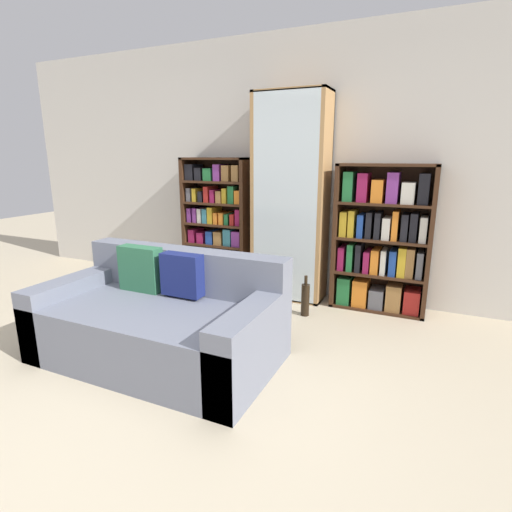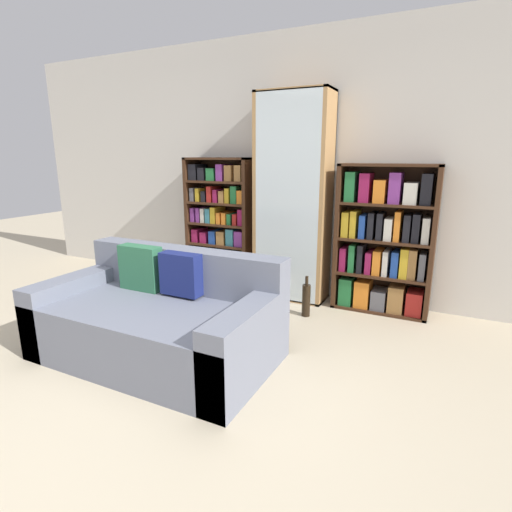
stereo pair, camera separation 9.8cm
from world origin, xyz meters
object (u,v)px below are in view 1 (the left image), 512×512
(wine_bottle, at_px, (305,299))
(bookshelf_right, at_px, (382,243))
(couch, at_px, (161,321))
(bookshelf_left, at_px, (219,225))
(display_cabinet, at_px, (291,200))

(wine_bottle, bearing_deg, bookshelf_right, 38.11)
(wine_bottle, bearing_deg, couch, -121.69)
(couch, xyz_separation_m, wine_bottle, (0.75, 1.21, -0.12))
(bookshelf_left, distance_m, bookshelf_right, 1.80)
(couch, height_order, bookshelf_left, bookshelf_left)
(couch, height_order, wine_bottle, couch)
(bookshelf_left, height_order, bookshelf_right, bookshelf_left)
(display_cabinet, relative_size, bookshelf_right, 1.48)
(wine_bottle, bearing_deg, display_cabinet, 125.78)
(display_cabinet, xyz_separation_m, bookshelf_right, (0.93, 0.01, -0.37))
(couch, bearing_deg, wine_bottle, 58.31)
(bookshelf_left, bearing_deg, couch, -75.03)
(bookshelf_right, xyz_separation_m, wine_bottle, (-0.60, -0.47, -0.51))
(bookshelf_right, bearing_deg, wine_bottle, -141.89)
(bookshelf_left, relative_size, wine_bottle, 3.72)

